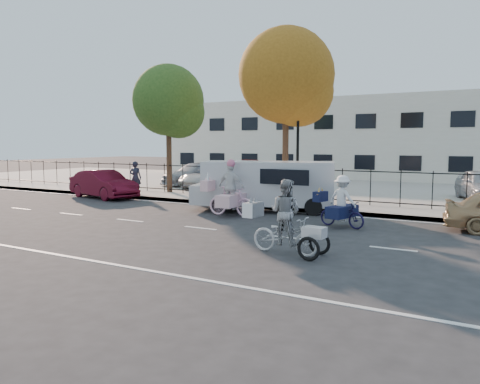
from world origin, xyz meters
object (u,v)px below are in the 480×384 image
Objects in this scene: zebra_trike at (285,225)px; unicorn_bike at (230,195)px; bull_bike at (341,207)px; pedestrian at (135,178)px; lamppost at (298,134)px; lot_car_a at (196,174)px; lot_car_c at (266,176)px; lot_car_b at (209,177)px; red_sedan at (103,184)px; white_van at (266,184)px.

unicorn_bike is (-4.23, 4.46, 0.07)m from zebra_trike.
bull_bike is 1.13× the size of pedestrian.
lamppost is at bearing 168.20° from pedestrian.
unicorn_bike reaches higher than bull_bike.
bull_bike is at bearing -52.49° from lamppost.
lamppost is 0.92× the size of lot_car_a.
lamppost is at bearing 24.42° from zebra_trike.
zebra_trike reaches higher than lot_car_c.
lamppost reaches higher than lot_car_a.
lot_car_b is (-6.06, 7.84, -0.05)m from unicorn_bike.
pedestrian reaches higher than red_sedan.
zebra_trike is at bearing -48.61° from lot_car_b.
pedestrian is 0.35× the size of lot_car_a.
lot_car_c is (-7.09, 8.82, 0.19)m from bull_bike.
lot_car_c is at bearing 31.80° from zebra_trike.
lot_car_c is at bearing 14.37° from unicorn_bike.
pedestrian is (-7.34, 3.00, 0.20)m from unicorn_bike.
pedestrian reaches higher than bull_bike.
lot_car_a is (-0.38, 5.86, -0.15)m from pedestrian.
lot_car_c is (4.57, 5.61, -0.12)m from pedestrian.
lot_car_c is at bearing 96.85° from white_van.
lot_car_a is at bearing 120.32° from white_van.
unicorn_bike reaches higher than red_sedan.
zebra_trike is 14.16m from red_sedan.
unicorn_bike reaches higher than lot_car_c.
zebra_trike is 14.83m from lot_car_c.
lamppost is at bearing -11.03° from lot_car_a.
lot_car_b is at bearing 34.23° from unicorn_bike.
white_van is 1.29× the size of lot_car_a.
pedestrian is at bearing 64.26° from unicorn_bike.
pedestrian is at bearing -138.79° from lot_car_c.
unicorn_bike is 0.45× the size of lot_car_a.
lot_car_a is at bearing 45.49° from zebra_trike.
bull_bike is at bearing -48.55° from white_van.
bull_bike is 11.31m from lot_car_c.
zebra_trike reaches higher than lot_car_b.
zebra_trike is 17.90m from lot_car_a.
bull_bike is 15.07m from lot_car_a.
unicorn_bike is at bearing -89.67° from red_sedan.
zebra_trike is at bearing -79.45° from white_van.
lamppost is 2.00× the size of zebra_trike.
lot_car_b is 3.38m from lot_car_c.
bull_bike is 0.31× the size of white_van.
zebra_trike reaches higher than pedestrian.
lot_car_a is (0.71, 6.99, 0.14)m from red_sedan.
lot_car_c is at bearing -149.03° from pedestrian.
pedestrian is at bearing 60.79° from zebra_trike.
pedestrian is 5.01m from lot_car_b.
white_van is at bearing -22.78° from lot_car_a.
lamppost is 2.32× the size of bull_bike.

